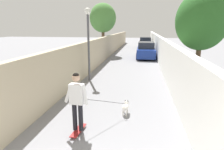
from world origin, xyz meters
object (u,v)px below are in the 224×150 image
skateboard (78,130)px  car_far (145,43)px  tree_left_near (103,18)px  person_skateboarder (77,97)px  dog (125,107)px  lamp_post (88,31)px  tree_right_mid (202,21)px  car_near (146,50)px

skateboard → car_far: size_ratio=0.20×
tree_left_near → person_skateboarder: bearing=-171.1°
car_far → person_skateboarder: bearing=175.1°
dog → car_far: car_far is taller
tree_left_near → dog: size_ratio=3.11×
skateboard → lamp_post: bearing=12.1°
tree_right_mid → lamp_post: bearing=79.6°
skateboard → person_skateboarder: size_ratio=0.48×
tree_left_near → skateboard: (-16.09, -2.52, -3.78)m
tree_right_mid → lamp_post: size_ratio=1.15×
car_near → car_far: same height
car_far → tree_left_near: bearing=149.7°
car_far → dog: bearing=177.9°
person_skateboarder → car_near: size_ratio=0.39×
tree_left_near → car_far: 9.63m
tree_left_near → person_skateboarder: (-16.09, -2.52, -2.78)m
car_far → car_near: bearing=-180.0°
tree_left_near → person_skateboarder: tree_left_near is taller
tree_right_mid → car_far: size_ratio=1.13×
lamp_post → tree_right_mid: bearing=-100.4°
tree_left_near → car_near: bearing=-108.0°
tree_left_near → person_skateboarder: size_ratio=3.19×
skateboard → dog: size_ratio=0.47×
skateboard → dog: (1.42, -1.23, 0.21)m
car_near → car_far: (9.36, 0.00, -0.00)m
lamp_post → car_near: size_ratio=0.91×
tree_left_near → car_far: size_ratio=1.34×
tree_left_near → lamp_post: bearing=-172.8°
tree_right_mid → skateboard: size_ratio=5.59×
tree_right_mid → person_skateboarder: 6.63m
dog → tree_left_near: bearing=14.3°
tree_right_mid → person_skateboarder: (-4.59, 4.28, -2.14)m
lamp_post → skateboard: bearing=-167.9°
lamp_post → person_skateboarder: 5.97m
lamp_post → person_skateboarder: size_ratio=2.34×
lamp_post → dog: bearing=-149.8°
dog → tree_right_mid: bearing=-44.0°
tree_right_mid → car_near: (10.01, 2.22, -2.50)m
tree_right_mid → lamp_post: (1.01, 5.48, -0.48)m
lamp_post → tree_left_near: bearing=7.2°
tree_left_near → dog: (-14.67, -3.75, -3.58)m
dog → car_far: size_ratio=0.43×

